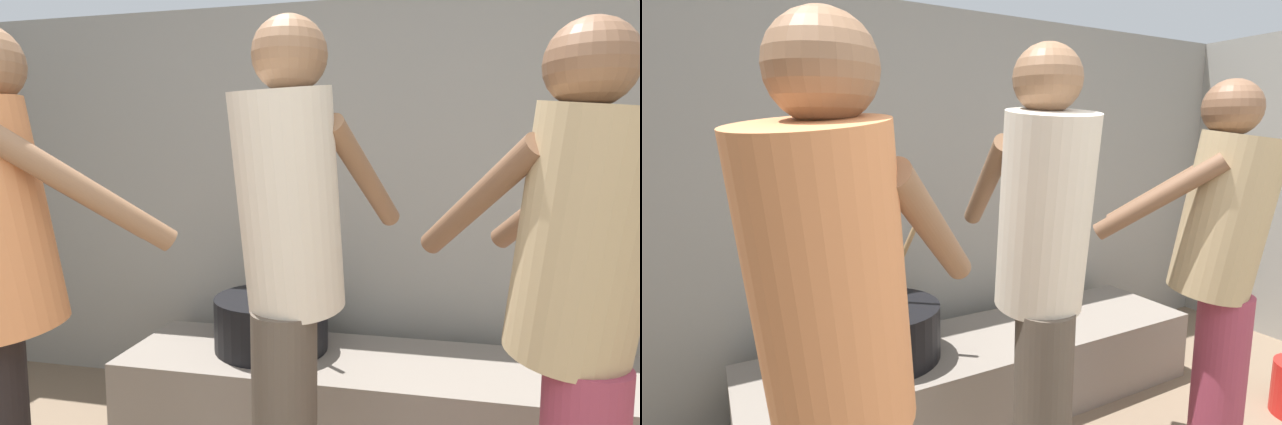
{
  "view_description": "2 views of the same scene",
  "coord_description": "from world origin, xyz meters",
  "views": [
    {
      "loc": [
        0.3,
        -0.03,
        1.27
      ],
      "look_at": [
        -0.05,
        1.54,
        1.09
      ],
      "focal_mm": 28.34,
      "sensor_mm": 36.0,
      "label": 1
    },
    {
      "loc": [
        -1.09,
        0.2,
        1.39
      ],
      "look_at": [
        -0.22,
        1.77,
        1.09
      ],
      "focal_mm": 26.6,
      "sensor_mm": 36.0,
      "label": 2
    }
  ],
  "objects": [
    {
      "name": "cooking_pot_main",
      "position": [
        -0.41,
        2.16,
        0.5
      ],
      "size": [
        0.53,
        0.53,
        0.7
      ],
      "color": "black",
      "rests_on": "hearth_ledge"
    },
    {
      "name": "cook_in_tan_shirt",
      "position": [
        0.66,
        1.28,
        0.91
      ],
      "size": [
        0.63,
        0.73,
        1.59
      ],
      "color": "#8C3347",
      "rests_on": "ground_plane"
    },
    {
      "name": "cook_in_cream_shirt",
      "position": [
        -0.11,
        1.41,
        0.96
      ],
      "size": [
        0.51,
        0.75,
        1.67
      ],
      "color": "#4C4238",
      "rests_on": "ground_plane"
    },
    {
      "name": "hearth_ledge",
      "position": [
        0.11,
        2.12,
        0.19
      ],
      "size": [
        2.34,
        0.6,
        0.38
      ],
      "primitive_type": "cube",
      "color": "slate",
      "rests_on": "ground_plane"
    },
    {
      "name": "block_enclosure_rear",
      "position": [
        0.0,
        2.64,
        1.02
      ],
      "size": [
        4.96,
        0.2,
        2.05
      ],
      "primitive_type": "cube",
      "color": "gray",
      "rests_on": "ground_plane"
    }
  ]
}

